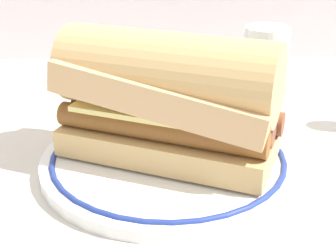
{
  "coord_description": "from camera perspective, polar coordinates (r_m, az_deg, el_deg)",
  "views": [
    {
      "loc": [
        -0.03,
        -0.45,
        0.25
      ],
      "look_at": [
        -0.01,
        -0.01,
        0.04
      ],
      "focal_mm": 52.5,
      "sensor_mm": 36.0,
      "label": 1
    }
  ],
  "objects": [
    {
      "name": "plate",
      "position": [
        0.5,
        -0.0,
        -3.88
      ],
      "size": [
        0.26,
        0.26,
        0.01
      ],
      "color": "white",
      "rests_on": "ground_plane"
    },
    {
      "name": "ground_plane",
      "position": [
        0.52,
        1.53,
        -3.86
      ],
      "size": [
        1.5,
        1.5,
        0.0
      ],
      "primitive_type": "plane",
      "color": "beige"
    },
    {
      "name": "drinking_glass",
      "position": [
        0.67,
        11.13,
        6.39
      ],
      "size": [
        0.06,
        0.06,
        0.1
      ],
      "color": "silver",
      "rests_on": "ground_plane"
    },
    {
      "name": "sausage_sandwich",
      "position": [
        0.47,
        0.0,
        3.52
      ],
      "size": [
        0.23,
        0.17,
        0.12
      ],
      "rotation": [
        0.0,
        0.0,
        -0.4
      ],
      "color": "tan",
      "rests_on": "plate"
    }
  ]
}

